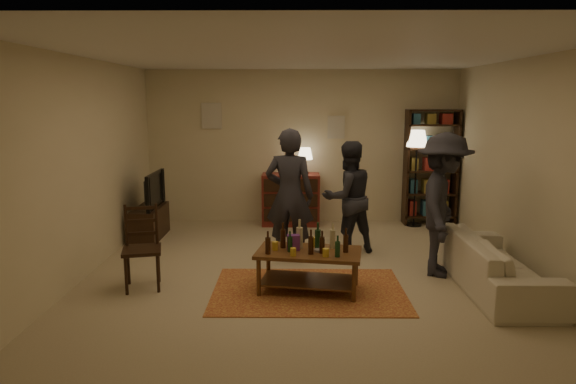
{
  "coord_description": "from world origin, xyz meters",
  "views": [
    {
      "loc": [
        -0.17,
        -6.14,
        2.19
      ],
      "look_at": [
        -0.23,
        0.1,
        1.06
      ],
      "focal_mm": 32.0,
      "sensor_mm": 36.0,
      "label": 1
    }
  ],
  "objects_px": {
    "coffee_table": "(308,256)",
    "floor_lamp": "(417,145)",
    "dresser": "(291,198)",
    "bookshelf": "(431,166)",
    "person_by_sofa": "(443,205)",
    "tv_stand": "(150,214)",
    "sofa": "(496,264)",
    "dining_chair": "(142,243)",
    "person_left": "(290,195)",
    "person_right": "(348,198)"
  },
  "relations": [
    {
      "from": "coffee_table",
      "to": "floor_lamp",
      "type": "relative_size",
      "value": 0.76
    },
    {
      "from": "dresser",
      "to": "bookshelf",
      "type": "height_order",
      "value": "bookshelf"
    },
    {
      "from": "coffee_table",
      "to": "bookshelf",
      "type": "height_order",
      "value": "bookshelf"
    },
    {
      "from": "person_by_sofa",
      "to": "dresser",
      "type": "bearing_deg",
      "value": 55.42
    },
    {
      "from": "coffee_table",
      "to": "dresser",
      "type": "height_order",
      "value": "dresser"
    },
    {
      "from": "tv_stand",
      "to": "person_by_sofa",
      "type": "distance_m",
      "value": 4.51
    },
    {
      "from": "sofa",
      "to": "person_by_sofa",
      "type": "height_order",
      "value": "person_by_sofa"
    },
    {
      "from": "dining_chair",
      "to": "person_by_sofa",
      "type": "relative_size",
      "value": 0.56
    },
    {
      "from": "coffee_table",
      "to": "person_left",
      "type": "height_order",
      "value": "person_left"
    },
    {
      "from": "dresser",
      "to": "bookshelf",
      "type": "relative_size",
      "value": 0.67
    },
    {
      "from": "sofa",
      "to": "floor_lamp",
      "type": "bearing_deg",
      "value": 4.49
    },
    {
      "from": "bookshelf",
      "to": "floor_lamp",
      "type": "height_order",
      "value": "bookshelf"
    },
    {
      "from": "tv_stand",
      "to": "sofa",
      "type": "height_order",
      "value": "tv_stand"
    },
    {
      "from": "bookshelf",
      "to": "person_by_sofa",
      "type": "xyz_separation_m",
      "value": [
        -0.55,
        -2.68,
        -0.14
      ]
    },
    {
      "from": "bookshelf",
      "to": "person_by_sofa",
      "type": "bearing_deg",
      "value": -101.52
    },
    {
      "from": "dresser",
      "to": "sofa",
      "type": "distance_m",
      "value": 3.93
    },
    {
      "from": "bookshelf",
      "to": "person_left",
      "type": "height_order",
      "value": "bookshelf"
    },
    {
      "from": "coffee_table",
      "to": "floor_lamp",
      "type": "height_order",
      "value": "floor_lamp"
    },
    {
      "from": "tv_stand",
      "to": "person_right",
      "type": "relative_size",
      "value": 0.66
    },
    {
      "from": "coffee_table",
      "to": "dining_chair",
      "type": "bearing_deg",
      "value": 175.97
    },
    {
      "from": "dresser",
      "to": "person_left",
      "type": "xyz_separation_m",
      "value": [
        -0.02,
        -2.05,
        0.43
      ]
    },
    {
      "from": "coffee_table",
      "to": "sofa",
      "type": "bearing_deg",
      "value": 2.62
    },
    {
      "from": "floor_lamp",
      "to": "person_by_sofa",
      "type": "distance_m",
      "value": 2.61
    },
    {
      "from": "floor_lamp",
      "to": "dresser",
      "type": "bearing_deg",
      "value": 178.31
    },
    {
      "from": "floor_lamp",
      "to": "person_by_sofa",
      "type": "xyz_separation_m",
      "value": [
        -0.26,
        -2.55,
        -0.52
      ]
    },
    {
      "from": "tv_stand",
      "to": "sofa",
      "type": "bearing_deg",
      "value": -25.34
    },
    {
      "from": "bookshelf",
      "to": "person_right",
      "type": "height_order",
      "value": "bookshelf"
    },
    {
      "from": "coffee_table",
      "to": "floor_lamp",
      "type": "xyz_separation_m",
      "value": [
        1.95,
        3.15,
        0.99
      ]
    },
    {
      "from": "dining_chair",
      "to": "person_left",
      "type": "bearing_deg",
      "value": 17.03
    },
    {
      "from": "coffee_table",
      "to": "sofa",
      "type": "distance_m",
      "value": 2.19
    },
    {
      "from": "person_right",
      "to": "coffee_table",
      "type": "bearing_deg",
      "value": 45.7
    },
    {
      "from": "tv_stand",
      "to": "person_right",
      "type": "xyz_separation_m",
      "value": [
        3.07,
        -0.76,
        0.42
      ]
    },
    {
      "from": "bookshelf",
      "to": "person_by_sofa",
      "type": "distance_m",
      "value": 2.73
    },
    {
      "from": "dining_chair",
      "to": "person_left",
      "type": "distance_m",
      "value": 2.04
    },
    {
      "from": "tv_stand",
      "to": "person_left",
      "type": "relative_size",
      "value": 0.58
    },
    {
      "from": "tv_stand",
      "to": "person_right",
      "type": "bearing_deg",
      "value": -13.87
    },
    {
      "from": "person_right",
      "to": "tv_stand",
      "type": "bearing_deg",
      "value": -36.65
    },
    {
      "from": "sofa",
      "to": "person_right",
      "type": "bearing_deg",
      "value": 47.57
    },
    {
      "from": "floor_lamp",
      "to": "tv_stand",
      "type": "bearing_deg",
      "value": -169.08
    },
    {
      "from": "person_right",
      "to": "person_by_sofa",
      "type": "bearing_deg",
      "value": 116.17
    },
    {
      "from": "dresser",
      "to": "floor_lamp",
      "type": "distance_m",
      "value": 2.35
    },
    {
      "from": "floor_lamp",
      "to": "person_left",
      "type": "bearing_deg",
      "value": -137.46
    },
    {
      "from": "person_right",
      "to": "floor_lamp",
      "type": "bearing_deg",
      "value": -152.59
    },
    {
      "from": "dresser",
      "to": "bookshelf",
      "type": "bearing_deg",
      "value": 1.57
    },
    {
      "from": "floor_lamp",
      "to": "coffee_table",
      "type": "bearing_deg",
      "value": -121.73
    },
    {
      "from": "person_by_sofa",
      "to": "dining_chair",
      "type": "bearing_deg",
      "value": 116.79
    },
    {
      "from": "coffee_table",
      "to": "tv_stand",
      "type": "relative_size",
      "value": 1.2
    },
    {
      "from": "dining_chair",
      "to": "bookshelf",
      "type": "height_order",
      "value": "bookshelf"
    },
    {
      "from": "tv_stand",
      "to": "floor_lamp",
      "type": "relative_size",
      "value": 0.63
    },
    {
      "from": "dining_chair",
      "to": "person_right",
      "type": "height_order",
      "value": "person_right"
    }
  ]
}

